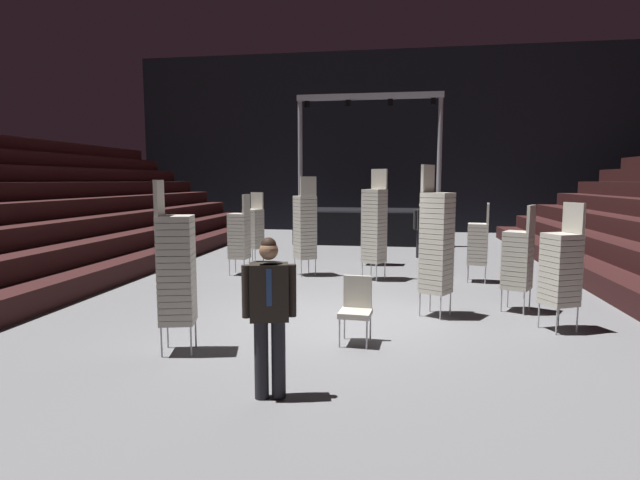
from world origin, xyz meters
The scene contains 16 objects.
ground_plane centered at (0.00, 0.00, -0.05)m, with size 22.00×30.00×0.10m, color slate.
arena_end_wall centered at (0.00, 15.00, 4.00)m, with size 22.00×0.30×8.00m, color black.
stage_riser centered at (0.00, 11.06, 0.66)m, with size 5.34×3.30×5.27m.
man_with_tie centered at (-0.24, -3.15, 0.97)m, with size 0.57×0.32×1.72m.
chair_stack_front_left centered at (-1.82, -1.94, 1.15)m, with size 0.53×0.53×2.31m.
chair_stack_front_right centered at (0.33, 5.55, 1.19)m, with size 0.49×0.49×2.39m.
chair_stack_mid_left centered at (3.53, -0.09, 0.98)m, with size 0.59×0.59×1.96m.
chair_stack_mid_right centered at (-2.93, 5.44, 0.98)m, with size 0.57×0.57×1.96m.
chair_stack_mid_centre centered at (0.53, 3.50, 1.28)m, with size 0.60×0.60×2.56m.
chair_stack_rear_left centered at (-1.16, 3.81, 1.19)m, with size 0.61×0.61×2.39m.
chair_stack_rear_right centered at (1.71, 0.46, 1.28)m, with size 0.60×0.60×2.56m.
chair_stack_rear_centre centered at (3.15, 0.99, 0.94)m, with size 0.59×0.59×1.88m.
chair_stack_aisle_left centered at (-2.74, 3.60, 0.98)m, with size 0.47×0.47×1.96m.
chair_stack_aisle_right centered at (2.87, 3.59, 0.90)m, with size 0.51×0.51×1.79m.
crew_worker_near_stage centered at (1.76, 7.08, 0.96)m, with size 0.55×0.39×1.71m.
loose_chair_near_man centered at (0.50, -1.17, 0.53)m, with size 0.47×0.47×0.95m.
Camera 1 is at (1.07, -8.13, 2.30)m, focal length 28.29 mm.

